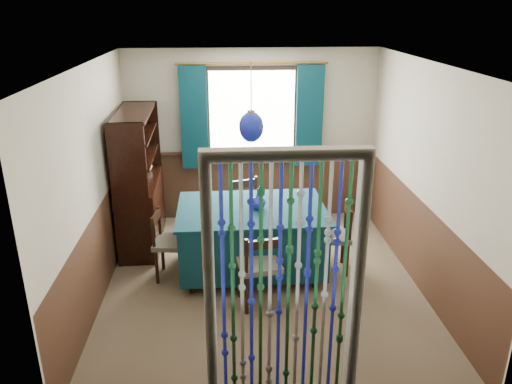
{
  "coord_description": "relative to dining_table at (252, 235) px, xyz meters",
  "views": [
    {
      "loc": [
        -0.41,
        -5.07,
        3.07
      ],
      "look_at": [
        -0.05,
        0.3,
        1.03
      ],
      "focal_mm": 35.0,
      "sensor_mm": 36.0,
      "label": 1
    }
  ],
  "objects": [
    {
      "name": "floor",
      "position": [
        0.11,
        -0.3,
        -0.48
      ],
      "size": [
        4.0,
        4.0,
        0.0
      ],
      "primitive_type": "plane",
      "color": "brown",
      "rests_on": "ground"
    },
    {
      "name": "ceiling",
      "position": [
        0.11,
        -0.3,
        2.02
      ],
      "size": [
        4.0,
        4.0,
        0.0
      ],
      "primitive_type": "plane",
      "rotation": [
        3.14,
        0.0,
        0.0
      ],
      "color": "silver",
      "rests_on": "ground"
    },
    {
      "name": "wall_back",
      "position": [
        0.11,
        1.7,
        0.77
      ],
      "size": [
        3.6,
        0.0,
        3.6
      ],
      "primitive_type": "plane",
      "rotation": [
        1.57,
        0.0,
        0.0
      ],
      "color": "#B8AF97",
      "rests_on": "ground"
    },
    {
      "name": "wall_front",
      "position": [
        0.11,
        -2.3,
        0.77
      ],
      "size": [
        3.6,
        0.0,
        3.6
      ],
      "primitive_type": "plane",
      "rotation": [
        -1.57,
        0.0,
        0.0
      ],
      "color": "#B8AF97",
      "rests_on": "ground"
    },
    {
      "name": "wall_left",
      "position": [
        -1.69,
        -0.3,
        0.77
      ],
      "size": [
        0.0,
        4.0,
        4.0
      ],
      "primitive_type": "plane",
      "rotation": [
        1.57,
        0.0,
        1.57
      ],
      "color": "#B8AF97",
      "rests_on": "ground"
    },
    {
      "name": "wall_right",
      "position": [
        1.91,
        -0.3,
        0.77
      ],
      "size": [
        0.0,
        4.0,
        4.0
      ],
      "primitive_type": "plane",
      "rotation": [
        1.57,
        0.0,
        -1.57
      ],
      "color": "#B8AF97",
      "rests_on": "ground"
    },
    {
      "name": "wainscot_back",
      "position": [
        0.11,
        1.69,
        0.02
      ],
      "size": [
        3.6,
        0.0,
        3.6
      ],
      "primitive_type": "plane",
      "rotation": [
        1.57,
        0.0,
        0.0
      ],
      "color": "#422719",
      "rests_on": "ground"
    },
    {
      "name": "wainscot_front",
      "position": [
        0.11,
        -2.28,
        0.02
      ],
      "size": [
        3.6,
        0.0,
        3.6
      ],
      "primitive_type": "plane",
      "rotation": [
        -1.57,
        0.0,
        0.0
      ],
      "color": "#422719",
      "rests_on": "ground"
    },
    {
      "name": "wainscot_left",
      "position": [
        -1.68,
        -0.3,
        0.02
      ],
      "size": [
        0.0,
        4.0,
        4.0
      ],
      "primitive_type": "plane",
      "rotation": [
        1.57,
        0.0,
        1.57
      ],
      "color": "#422719",
      "rests_on": "ground"
    },
    {
      "name": "wainscot_right",
      "position": [
        1.89,
        -0.3,
        0.02
      ],
      "size": [
        0.0,
        4.0,
        4.0
      ],
      "primitive_type": "plane",
      "rotation": [
        1.57,
        0.0,
        -1.57
      ],
      "color": "#422719",
      "rests_on": "ground"
    },
    {
      "name": "window",
      "position": [
        0.11,
        1.65,
        1.07
      ],
      "size": [
        1.32,
        0.12,
        1.42
      ],
      "primitive_type": "cube",
      "color": "black",
      "rests_on": "wall_back"
    },
    {
      "name": "doorway",
      "position": [
        0.11,
        -2.24,
        0.57
      ],
      "size": [
        1.16,
        0.12,
        2.18
      ],
      "primitive_type": null,
      "color": "silver",
      "rests_on": "ground"
    },
    {
      "name": "dining_table",
      "position": [
        0.0,
        0.0,
        0.0
      ],
      "size": [
        1.74,
        1.21,
        0.83
      ],
      "rotation": [
        0.0,
        0.0,
        0.01
      ],
      "color": "#0B313C",
      "rests_on": "floor"
    },
    {
      "name": "chair_near",
      "position": [
        0.04,
        -0.73,
        -0.01
      ],
      "size": [
        0.5,
        0.49,
        0.88
      ],
      "rotation": [
        0.0,
        0.0,
        0.18
      ],
      "color": "black",
      "rests_on": "floor"
    },
    {
      "name": "chair_far",
      "position": [
        -0.01,
        0.79,
        -0.01
      ],
      "size": [
        0.54,
        0.52,
        0.88
      ],
      "rotation": [
        0.0,
        0.0,
        3.44
      ],
      "color": "black",
      "rests_on": "floor"
    },
    {
      "name": "chair_left",
      "position": [
        -0.97,
        -0.06,
        -0.03
      ],
      "size": [
        0.43,
        0.45,
        0.83
      ],
      "rotation": [
        0.0,
        0.0,
        -1.67
      ],
      "color": "black",
      "rests_on": "floor"
    },
    {
      "name": "chair_right",
      "position": [
        1.01,
        -0.03,
        -0.03
      ],
      "size": [
        0.43,
        0.44,
        0.84
      ],
      "rotation": [
        0.0,
        0.0,
        1.5
      ],
      "color": "black",
      "rests_on": "floor"
    },
    {
      "name": "sideboard",
      "position": [
        -1.44,
        0.9,
        0.15
      ],
      "size": [
        0.52,
        1.4,
        1.81
      ],
      "rotation": [
        0.0,
        0.0,
        0.03
      ],
      "color": "black",
      "rests_on": "floor"
    },
    {
      "name": "pendant_lamp",
      "position": [
        0.0,
        0.0,
        1.32
      ],
      "size": [
        0.27,
        0.27,
        0.87
      ],
      "color": "olive",
      "rests_on": "ceiling"
    },
    {
      "name": "vase_table",
      "position": [
        0.08,
        -0.01,
        0.44
      ],
      "size": [
        0.22,
        0.22,
        0.17
      ],
      "primitive_type": "imported",
      "rotation": [
        0.0,
        0.0,
        0.4
      ],
      "color": "navy",
      "rests_on": "dining_table"
    },
    {
      "name": "bowl_shelf",
      "position": [
        -1.38,
        0.69,
        0.78
      ],
      "size": [
        0.21,
        0.21,
        0.05
      ],
      "primitive_type": "imported",
      "rotation": [
        0.0,
        0.0,
        -0.1
      ],
      "color": "beige",
      "rests_on": "sideboard"
    },
    {
      "name": "vase_sideboard",
      "position": [
        -1.38,
        1.25,
        0.52
      ],
      "size": [
        0.21,
        0.21,
        0.18
      ],
      "primitive_type": "imported",
      "rotation": [
        0.0,
        0.0,
        -0.22
      ],
      "color": "beige",
      "rests_on": "sideboard"
    }
  ]
}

